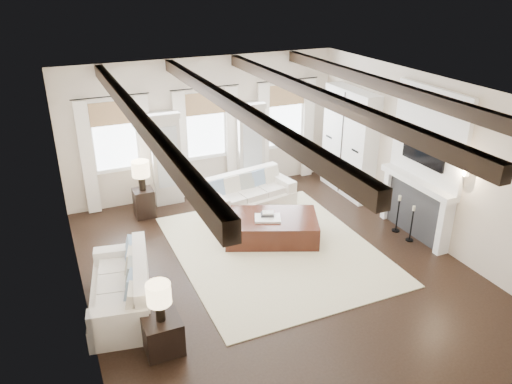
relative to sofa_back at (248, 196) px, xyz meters
name	(u,v)px	position (x,y,z in m)	size (l,w,h in m)	color
ground	(274,268)	(-0.49, -2.36, -0.34)	(7.50, 7.50, 0.00)	black
room_shell	(291,149)	(0.26, -1.46, 1.55)	(6.54, 7.54, 3.22)	beige
area_rug	(274,249)	(-0.21, -1.78, -0.33)	(3.60, 4.34, 0.02)	beige
sofa_back	(248,196)	(0.00, 0.00, 0.00)	(2.11, 1.23, 0.85)	white
sofa_left	(124,290)	(-3.16, -2.46, 0.00)	(1.23, 2.10, 0.85)	white
ottoman	(271,228)	(-0.07, -1.37, -0.11)	(1.80, 1.12, 0.47)	black
tray	(268,218)	(-0.18, -1.41, 0.15)	(0.50, 0.38, 0.04)	white
book_lower	(267,214)	(-0.15, -1.32, 0.19)	(0.26, 0.20, 0.04)	#262628
book_upper	(268,213)	(-0.13, -1.33, 0.22)	(0.22, 0.17, 0.03)	beige
side_table_front	(163,335)	(-2.85, -3.63, -0.08)	(0.52, 0.52, 0.52)	black
lamp_front	(159,296)	(-2.85, -3.63, 0.58)	(0.34, 0.34, 0.59)	black
side_table_back	(144,203)	(-2.18, 0.65, -0.03)	(0.42, 0.42, 0.63)	black
lamp_back	(141,171)	(-2.18, 0.65, 0.73)	(0.38, 0.38, 0.65)	black
candlestick_near	(411,226)	(2.41, -2.56, -0.03)	(0.15, 0.15, 0.76)	black
candlestick_far	(397,217)	(2.41, -2.13, -0.01)	(0.16, 0.16, 0.80)	black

